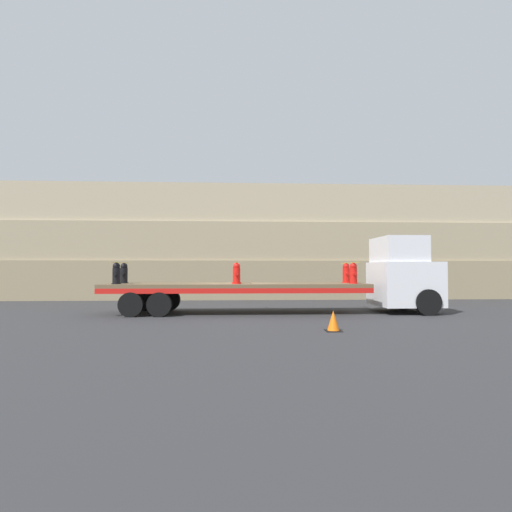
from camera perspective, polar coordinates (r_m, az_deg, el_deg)
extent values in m
plane|color=#2D2D30|center=(16.60, -2.82, -8.15)|extent=(120.00, 120.00, 0.00)
cube|color=gray|center=(24.73, -2.80, -3.39)|extent=(60.00, 3.00, 2.31)
cube|color=tan|center=(24.93, -2.80, 1.93)|extent=(60.00, 3.00, 2.31)
cube|color=tan|center=(25.33, -2.79, 7.13)|extent=(60.00, 3.00, 2.31)
cube|color=silver|center=(17.96, 20.38, -3.74)|extent=(2.42, 2.53, 1.82)
cube|color=silver|center=(17.87, 19.62, 0.85)|extent=(1.70, 2.33, 1.05)
cube|color=black|center=(18.22, 22.30, -2.54)|extent=(0.97, 2.23, 1.02)
cylinder|color=black|center=(17.08, 23.32, -6.09)|extent=(1.03, 0.28, 1.03)
cylinder|color=black|center=(19.27, 20.15, -5.63)|extent=(1.03, 0.28, 1.03)
cube|color=brown|center=(16.52, -2.81, -4.17)|extent=(10.67, 2.42, 0.15)
cube|color=red|center=(15.36, -2.81, -5.00)|extent=(10.67, 0.08, 0.20)
cube|color=red|center=(17.69, -2.81, -4.58)|extent=(10.67, 0.08, 0.20)
cylinder|color=black|center=(15.73, -13.65, -6.74)|extent=(0.93, 0.30, 0.93)
cylinder|color=black|center=(17.91, -12.30, -6.15)|extent=(0.93, 0.30, 0.93)
cylinder|color=black|center=(15.96, -17.44, -6.64)|extent=(0.93, 0.30, 0.93)
cylinder|color=black|center=(18.12, -15.65, -6.07)|extent=(0.93, 0.30, 0.93)
cylinder|color=black|center=(16.67, -19.35, -3.75)|extent=(0.37, 0.37, 0.03)
cylinder|color=black|center=(16.66, -19.34, -2.69)|extent=(0.30, 0.30, 0.64)
sphere|color=black|center=(16.66, -19.33, -1.37)|extent=(0.28, 0.28, 0.28)
cylinder|color=black|center=(16.47, -19.54, -2.44)|extent=(0.13, 0.11, 0.13)
cylinder|color=black|center=(16.85, -19.14, -2.42)|extent=(0.13, 0.11, 0.13)
cylinder|color=black|center=(17.69, -18.37, -3.64)|extent=(0.37, 0.37, 0.03)
cylinder|color=black|center=(17.68, -18.36, -2.65)|extent=(0.30, 0.30, 0.64)
sphere|color=black|center=(17.68, -18.34, -1.40)|extent=(0.28, 0.28, 0.28)
cylinder|color=black|center=(17.49, -18.53, -2.41)|extent=(0.13, 0.11, 0.13)
cylinder|color=black|center=(17.88, -18.18, -2.39)|extent=(0.13, 0.11, 0.13)
cylinder|color=red|center=(15.98, -2.81, -3.93)|extent=(0.37, 0.37, 0.03)
cylinder|color=red|center=(15.97, -2.81, -2.84)|extent=(0.30, 0.30, 0.64)
sphere|color=red|center=(15.97, -2.81, -1.46)|extent=(0.28, 0.28, 0.28)
cylinder|color=red|center=(15.77, -2.81, -2.57)|extent=(0.13, 0.11, 0.13)
cylinder|color=red|center=(16.17, -2.81, -2.55)|extent=(0.13, 0.11, 0.13)
cylinder|color=red|center=(17.05, -2.81, -3.80)|extent=(0.37, 0.37, 0.03)
cylinder|color=red|center=(17.04, -2.81, -2.78)|extent=(0.30, 0.30, 0.64)
sphere|color=red|center=(17.04, -2.81, -1.48)|extent=(0.28, 0.28, 0.28)
cylinder|color=red|center=(16.83, -2.81, -2.52)|extent=(0.13, 0.11, 0.13)
cylinder|color=red|center=(17.24, -2.81, -2.51)|extent=(0.13, 0.11, 0.13)
cylinder|color=red|center=(16.67, 13.73, -3.80)|extent=(0.37, 0.37, 0.03)
cylinder|color=red|center=(16.66, 13.73, -2.75)|extent=(0.30, 0.30, 0.64)
sphere|color=red|center=(16.66, 13.72, -1.42)|extent=(0.28, 0.28, 0.28)
cylinder|color=red|center=(16.46, 13.92, -2.49)|extent=(0.13, 0.11, 0.13)
cylinder|color=red|center=(16.85, 13.53, -2.47)|extent=(0.13, 0.11, 0.13)
cylinder|color=red|center=(17.69, 12.75, -3.69)|extent=(0.37, 0.37, 0.03)
cylinder|color=red|center=(17.68, 12.75, -2.70)|extent=(0.30, 0.30, 0.64)
sphere|color=red|center=(17.68, 12.74, -1.45)|extent=(0.28, 0.28, 0.28)
cylinder|color=red|center=(17.49, 12.92, -2.45)|extent=(0.13, 0.11, 0.13)
cylinder|color=red|center=(17.88, 12.57, -2.44)|extent=(0.13, 0.11, 0.13)
cube|color=yellow|center=(17.17, -18.82, -0.90)|extent=(0.05, 2.62, 0.01)
cube|color=yellow|center=(16.51, -2.80, -0.96)|extent=(0.05, 2.62, 0.01)
cube|color=yellow|center=(17.17, 13.21, -0.95)|extent=(0.05, 2.62, 0.01)
cube|color=black|center=(12.08, 10.98, -10.44)|extent=(0.46, 0.46, 0.03)
cone|color=orange|center=(12.04, 10.97, -9.02)|extent=(0.35, 0.35, 0.58)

